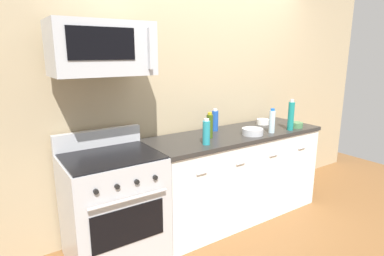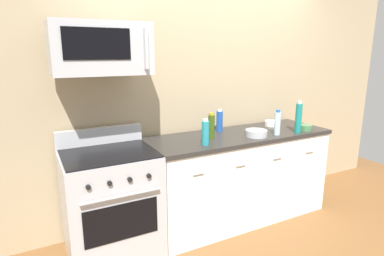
{
  "view_description": "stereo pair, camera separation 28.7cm",
  "coord_description": "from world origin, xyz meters",
  "px_view_note": "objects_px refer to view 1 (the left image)",
  "views": [
    {
      "loc": [
        -2.13,
        -2.37,
        1.72
      ],
      "look_at": [
        -0.58,
        -0.05,
        1.05
      ],
      "focal_mm": 29.63,
      "sensor_mm": 36.0,
      "label": 1
    },
    {
      "loc": [
        -1.89,
        -2.52,
        1.72
      ],
      "look_at": [
        -0.58,
        -0.05,
        1.05
      ],
      "focal_mm": 29.63,
      "sensor_mm": 36.0,
      "label": 2
    }
  ],
  "objects_px": {
    "microwave": "(102,49)",
    "bowl_steel_prep": "(252,131)",
    "bottle_olive_oil": "(210,126)",
    "bottle_sparkling_teal": "(291,116)",
    "bowl_white_ceramic": "(263,121)",
    "range_oven": "(113,206)",
    "bottle_dish_soap": "(206,132)",
    "bottle_soda_blue": "(215,120)",
    "bowl_green_glaze": "(296,125)",
    "bottle_water_clear": "(272,121)"
  },
  "relations": [
    {
      "from": "microwave",
      "to": "bowl_white_ceramic",
      "type": "bearing_deg",
      "value": 2.46
    },
    {
      "from": "bottle_sparkling_teal",
      "to": "bowl_green_glaze",
      "type": "height_order",
      "value": "bottle_sparkling_teal"
    },
    {
      "from": "range_oven",
      "to": "bowl_green_glaze",
      "type": "bearing_deg",
      "value": -5.57
    },
    {
      "from": "range_oven",
      "to": "bottle_soda_blue",
      "type": "distance_m",
      "value": 1.34
    },
    {
      "from": "bottle_olive_oil",
      "to": "range_oven",
      "type": "bearing_deg",
      "value": 178.95
    },
    {
      "from": "microwave",
      "to": "bowl_white_ceramic",
      "type": "height_order",
      "value": "microwave"
    },
    {
      "from": "bottle_sparkling_teal",
      "to": "bowl_green_glaze",
      "type": "xyz_separation_m",
      "value": [
        0.15,
        0.04,
        -0.13
      ]
    },
    {
      "from": "bowl_green_glaze",
      "to": "bottle_sparkling_teal",
      "type": "bearing_deg",
      "value": -165.43
    },
    {
      "from": "bottle_dish_soap",
      "to": "bowl_steel_prep",
      "type": "height_order",
      "value": "bottle_dish_soap"
    },
    {
      "from": "bottle_water_clear",
      "to": "bottle_soda_blue",
      "type": "relative_size",
      "value": 1.08
    },
    {
      "from": "microwave",
      "to": "bowl_steel_prep",
      "type": "height_order",
      "value": "microwave"
    },
    {
      "from": "range_oven",
      "to": "bowl_green_glaze",
      "type": "relative_size",
      "value": 7.59
    },
    {
      "from": "bottle_olive_oil",
      "to": "bottle_soda_blue",
      "type": "relative_size",
      "value": 1.07
    },
    {
      "from": "bottle_water_clear",
      "to": "bottle_soda_blue",
      "type": "xyz_separation_m",
      "value": [
        -0.43,
        0.39,
        -0.01
      ]
    },
    {
      "from": "range_oven",
      "to": "microwave",
      "type": "height_order",
      "value": "microwave"
    },
    {
      "from": "range_oven",
      "to": "bottle_soda_blue",
      "type": "relative_size",
      "value": 4.58
    },
    {
      "from": "bottle_water_clear",
      "to": "bowl_green_glaze",
      "type": "height_order",
      "value": "bottle_water_clear"
    },
    {
      "from": "bottle_sparkling_teal",
      "to": "bottle_water_clear",
      "type": "xyz_separation_m",
      "value": [
        -0.25,
        0.03,
        -0.04
      ]
    },
    {
      "from": "bottle_olive_oil",
      "to": "bowl_steel_prep",
      "type": "bearing_deg",
      "value": -18.48
    },
    {
      "from": "bottle_sparkling_teal",
      "to": "bowl_green_glaze",
      "type": "relative_size",
      "value": 2.33
    },
    {
      "from": "range_oven",
      "to": "bottle_sparkling_teal",
      "type": "xyz_separation_m",
      "value": [
        1.89,
        -0.24,
        0.61
      ]
    },
    {
      "from": "bottle_soda_blue",
      "to": "bottle_sparkling_teal",
      "type": "bearing_deg",
      "value": -31.4
    },
    {
      "from": "bowl_white_ceramic",
      "to": "microwave",
      "type": "bearing_deg",
      "value": -177.54
    },
    {
      "from": "range_oven",
      "to": "bottle_dish_soap",
      "type": "distance_m",
      "value": 1.01
    },
    {
      "from": "bottle_sparkling_teal",
      "to": "bottle_water_clear",
      "type": "bearing_deg",
      "value": 173.19
    },
    {
      "from": "bottle_soda_blue",
      "to": "bowl_green_glaze",
      "type": "bearing_deg",
      "value": -24.46
    },
    {
      "from": "bottle_soda_blue",
      "to": "bowl_white_ceramic",
      "type": "distance_m",
      "value": 0.66
    },
    {
      "from": "bottle_olive_oil",
      "to": "bowl_white_ceramic",
      "type": "height_order",
      "value": "bottle_olive_oil"
    },
    {
      "from": "bottle_sparkling_teal",
      "to": "bottle_water_clear",
      "type": "distance_m",
      "value": 0.26
    },
    {
      "from": "bottle_olive_oil",
      "to": "bottle_sparkling_teal",
      "type": "xyz_separation_m",
      "value": [
        0.9,
        -0.22,
        0.04
      ]
    },
    {
      "from": "range_oven",
      "to": "bowl_green_glaze",
      "type": "xyz_separation_m",
      "value": [
        2.03,
        -0.2,
        0.48
      ]
    },
    {
      "from": "bottle_olive_oil",
      "to": "bowl_white_ceramic",
      "type": "relative_size",
      "value": 1.76
    },
    {
      "from": "microwave",
      "to": "bottle_soda_blue",
      "type": "bearing_deg",
      "value": 6.46
    },
    {
      "from": "bowl_green_glaze",
      "to": "bowl_white_ceramic",
      "type": "relative_size",
      "value": 1.0
    },
    {
      "from": "range_oven",
      "to": "bottle_dish_soap",
      "type": "bearing_deg",
      "value": -12.66
    },
    {
      "from": "bowl_green_glaze",
      "to": "bowl_white_ceramic",
      "type": "distance_m",
      "value": 0.37
    },
    {
      "from": "range_oven",
      "to": "bottle_water_clear",
      "type": "bearing_deg",
      "value": -7.22
    },
    {
      "from": "bottle_dish_soap",
      "to": "bowl_green_glaze",
      "type": "xyz_separation_m",
      "value": [
        1.21,
        -0.01,
        -0.08
      ]
    },
    {
      "from": "bottle_olive_oil",
      "to": "bottle_soda_blue",
      "type": "distance_m",
      "value": 0.3
    },
    {
      "from": "microwave",
      "to": "bowl_steel_prep",
      "type": "distance_m",
      "value": 1.63
    },
    {
      "from": "bottle_water_clear",
      "to": "bottle_soda_blue",
      "type": "height_order",
      "value": "bottle_water_clear"
    },
    {
      "from": "microwave",
      "to": "bottle_sparkling_teal",
      "type": "height_order",
      "value": "microwave"
    },
    {
      "from": "bottle_dish_soap",
      "to": "bottle_water_clear",
      "type": "xyz_separation_m",
      "value": [
        0.81,
        -0.02,
        0.01
      ]
    },
    {
      "from": "bottle_olive_oil",
      "to": "bowl_white_ceramic",
      "type": "distance_m",
      "value": 0.89
    },
    {
      "from": "microwave",
      "to": "bottle_olive_oil",
      "type": "relative_size",
      "value": 2.98
    },
    {
      "from": "bottle_dish_soap",
      "to": "bottle_water_clear",
      "type": "relative_size",
      "value": 0.94
    },
    {
      "from": "bottle_water_clear",
      "to": "bottle_olive_oil",
      "type": "bearing_deg",
      "value": 163.84
    },
    {
      "from": "bottle_olive_oil",
      "to": "bottle_sparkling_teal",
      "type": "bearing_deg",
      "value": -13.63
    },
    {
      "from": "bowl_white_ceramic",
      "to": "bowl_steel_prep",
      "type": "height_order",
      "value": "bowl_steel_prep"
    },
    {
      "from": "bottle_soda_blue",
      "to": "range_oven",
      "type": "bearing_deg",
      "value": -171.45
    }
  ]
}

